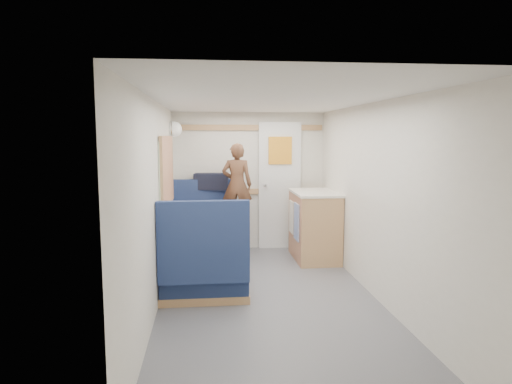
{
  "coord_description": "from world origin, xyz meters",
  "views": [
    {
      "loc": [
        -0.61,
        -4.38,
        1.66
      ],
      "look_at": [
        -0.04,
        0.9,
        1.01
      ],
      "focal_mm": 32.0,
      "sensor_mm": 36.0,
      "label": 1
    }
  ],
  "objects": [
    {
      "name": "oak_trim_high",
      "position": [
        0.0,
        2.23,
        1.78
      ],
      "size": [
        2.15,
        0.02,
        0.08
      ],
      "primitive_type": "cube",
      "color": "#AD6F4E",
      "rests_on": "wall_back"
    },
    {
      "name": "tumbler_left",
      "position": [
        -0.74,
        0.8,
        0.77
      ],
      "size": [
        0.06,
        0.06,
        0.1
      ],
      "primitive_type": "cylinder",
      "color": "white",
      "rests_on": "dinette_table"
    },
    {
      "name": "side_window",
      "position": [
        -1.08,
        1.0,
        1.25
      ],
      "size": [
        0.04,
        1.3,
        0.72
      ],
      "primitive_type": "cube",
      "color": "#A3B196",
      "rests_on": "wall_left"
    },
    {
      "name": "ceiling",
      "position": [
        0.0,
        0.0,
        2.0
      ],
      "size": [
        4.5,
        4.5,
        0.0
      ],
      "primitive_type": "plane",
      "rotation": [
        3.14,
        0.0,
        0.0
      ],
      "color": "silver",
      "rests_on": "wall_back"
    },
    {
      "name": "beer_glass",
      "position": [
        -0.49,
        1.1,
        0.77
      ],
      "size": [
        0.06,
        0.06,
        0.09
      ],
      "primitive_type": "cylinder",
      "color": "brown",
      "rests_on": "dinette_table"
    },
    {
      "name": "orange_fruit",
      "position": [
        -0.5,
        0.95,
        0.77
      ],
      "size": [
        0.07,
        0.07,
        0.07
      ],
      "primitive_type": "sphere",
      "color": "#E14A0A",
      "rests_on": "tray"
    },
    {
      "name": "tumbler_mid",
      "position": [
        -0.68,
        1.38,
        0.77
      ],
      "size": [
        0.07,
        0.07,
        0.11
      ],
      "primitive_type": "cylinder",
      "color": "white",
      "rests_on": "dinette_table"
    },
    {
      "name": "ledge",
      "position": [
        -0.65,
        2.12,
        0.88
      ],
      "size": [
        0.9,
        0.14,
        0.04
      ],
      "primitive_type": "cube",
      "color": "#AD6F4E",
      "rests_on": "bench_far"
    },
    {
      "name": "cheese_block",
      "position": [
        -0.64,
        0.77,
        0.75
      ],
      "size": [
        0.1,
        0.07,
        0.03
      ],
      "primitive_type": "cube",
      "rotation": [
        0.0,
        0.0,
        -0.14
      ],
      "color": "#F1D38B",
      "rests_on": "tray"
    },
    {
      "name": "tray",
      "position": [
        -0.59,
        0.84,
        0.73
      ],
      "size": [
        0.34,
        0.4,
        0.02
      ],
      "primitive_type": "cube",
      "rotation": [
        0.0,
        0.0,
        -0.2
      ],
      "color": "silver",
      "rests_on": "dinette_table"
    },
    {
      "name": "floor",
      "position": [
        0.0,
        0.0,
        0.0
      ],
      "size": [
        4.5,
        4.5,
        0.0
      ],
      "primitive_type": "plane",
      "color": "#515156",
      "rests_on": "ground"
    },
    {
      "name": "person",
      "position": [
        -0.21,
        1.72,
        1.01
      ],
      "size": [
        0.45,
        0.33,
        1.12
      ],
      "primitive_type": "imported",
      "rotation": [
        0.0,
        0.0,
        2.97
      ],
      "color": "brown",
      "rests_on": "bench_far"
    },
    {
      "name": "bench_near",
      "position": [
        -0.65,
        0.14,
        0.3
      ],
      "size": [
        0.9,
        0.59,
        1.05
      ],
      "color": "#192051",
      "rests_on": "floor"
    },
    {
      "name": "bench_far",
      "position": [
        -0.65,
        1.86,
        0.3
      ],
      "size": [
        0.9,
        0.59,
        1.05
      ],
      "color": "#192051",
      "rests_on": "floor"
    },
    {
      "name": "oak_trim_low",
      "position": [
        0.0,
        2.23,
        0.85
      ],
      "size": [
        2.15,
        0.02,
        0.08
      ],
      "primitive_type": "cube",
      "color": "#AD6F4E",
      "rests_on": "wall_back"
    },
    {
      "name": "wall_back",
      "position": [
        0.0,
        2.25,
        1.0
      ],
      "size": [
        2.2,
        0.02,
        2.0
      ],
      "primitive_type": "cube",
      "color": "silver",
      "rests_on": "floor"
    },
    {
      "name": "tumbler_right",
      "position": [
        -0.67,
        1.19,
        0.77
      ],
      "size": [
        0.06,
        0.06,
        0.1
      ],
      "primitive_type": "cylinder",
      "color": "silver",
      "rests_on": "dinette_table"
    },
    {
      "name": "wall_right",
      "position": [
        1.1,
        0.0,
        1.0
      ],
      "size": [
        0.02,
        4.5,
        2.0
      ],
      "primitive_type": "cube",
      "color": "silver",
      "rests_on": "floor"
    },
    {
      "name": "galley_counter",
      "position": [
        0.82,
        1.55,
        0.47
      ],
      "size": [
        0.57,
        0.92,
        0.92
      ],
      "color": "#AD6F4E",
      "rests_on": "floor"
    },
    {
      "name": "dinette_table",
      "position": [
        -0.65,
        1.0,
        0.57
      ],
      "size": [
        0.62,
        0.92,
        0.72
      ],
      "color": "white",
      "rests_on": "floor"
    },
    {
      "name": "pepper_grinder",
      "position": [
        -0.57,
        1.09,
        0.77
      ],
      "size": [
        0.04,
        0.04,
        0.09
      ],
      "primitive_type": "cylinder",
      "color": "black",
      "rests_on": "dinette_table"
    },
    {
      "name": "rear_door",
      "position": [
        0.45,
        2.22,
        0.97
      ],
      "size": [
        0.62,
        0.12,
        1.86
      ],
      "color": "white",
      "rests_on": "wall_back"
    },
    {
      "name": "dome_light",
      "position": [
        -1.04,
        1.85,
        1.75
      ],
      "size": [
        0.2,
        0.2,
        0.2
      ],
      "primitive_type": "sphere",
      "color": "white",
      "rests_on": "wall_left"
    },
    {
      "name": "salt_grinder",
      "position": [
        -0.62,
        1.11,
        0.76
      ],
      "size": [
        0.04,
        0.04,
        0.09
      ],
      "primitive_type": "cylinder",
      "color": "white",
      "rests_on": "dinette_table"
    },
    {
      "name": "duffel_bag",
      "position": [
        -0.55,
        2.12,
        1.02
      ],
      "size": [
        0.51,
        0.29,
        0.23
      ],
      "primitive_type": "cube",
      "rotation": [
        0.0,
        0.0,
        -0.14
      ],
      "color": "black",
      "rests_on": "ledge"
    },
    {
      "name": "wall_left",
      "position": [
        -1.1,
        0.0,
        1.0
      ],
      "size": [
        0.02,
        4.5,
        2.0
      ],
      "primitive_type": "cube",
      "color": "silver",
      "rests_on": "floor"
    },
    {
      "name": "wine_glass",
      "position": [
        -0.64,
        1.09,
        0.84
      ],
      "size": [
        0.08,
        0.08,
        0.17
      ],
      "color": "white",
      "rests_on": "dinette_table"
    },
    {
      "name": "bread_loaf",
      "position": [
        -0.52,
        1.36,
        0.77
      ],
      "size": [
        0.19,
        0.26,
        0.1
      ],
      "primitive_type": "cube",
      "rotation": [
        0.0,
        0.0,
        -0.32
      ],
      "color": "olive",
      "rests_on": "dinette_table"
    }
  ]
}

